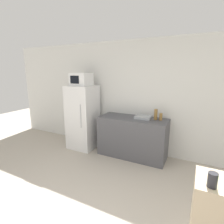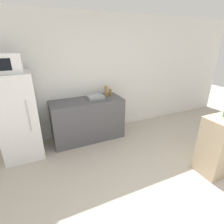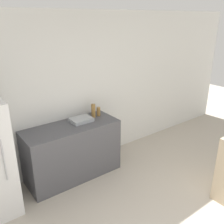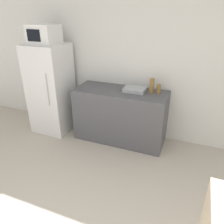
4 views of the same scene
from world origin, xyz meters
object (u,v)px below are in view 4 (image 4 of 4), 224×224
object	(u,v)px
microwave	(44,34)
bottle_short	(159,89)
refrigerator	(51,89)
bottle_tall	(152,86)

from	to	relation	value
microwave	bottle_short	xyz separation A→B (m)	(1.88, 0.19, -0.74)
refrigerator	microwave	distance (m)	0.93
bottle_short	microwave	bearing A→B (deg)	-174.30
microwave	bottle_tall	distance (m)	1.91
refrigerator	bottle_tall	world-z (taller)	refrigerator
microwave	bottle_short	distance (m)	2.03
refrigerator	bottle_short	world-z (taller)	refrigerator
refrigerator	microwave	size ratio (longest dim) A/B	3.57
microwave	bottle_tall	bearing A→B (deg)	5.88
bottle_tall	refrigerator	bearing A→B (deg)	-174.16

